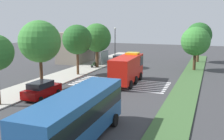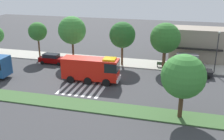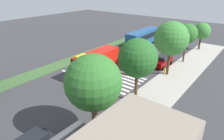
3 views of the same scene
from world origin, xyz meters
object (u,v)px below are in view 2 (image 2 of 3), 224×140
object	(u,v)px
fire_truck	(93,69)
fire_hydrant	(71,59)
sidewalk_tree_east	(122,35)
sidewalk_tree_center	(72,30)
bus_stop_shelter	(187,59)
sidewalk_tree_west	(38,32)
street_lamp	(217,49)
median_tree_far_west	(183,76)
sidewalk_tree_far_east	(165,38)
bench_near_shelter	(162,64)
parked_car_mid	(197,71)
parked_car_west	(52,59)

from	to	relation	value
fire_truck	fire_hydrant	world-z (taller)	fire_truck
fire_truck	sidewalk_tree_east	size ratio (longest dim) A/B	1.14
sidewalk_tree_center	fire_hydrant	xyz separation A→B (m)	(-0.19, -0.50, -5.18)
fire_truck	sidewalk_tree_east	world-z (taller)	sidewalk_tree_east
fire_hydrant	bus_stop_shelter	bearing A→B (deg)	2.63
sidewalk_tree_west	fire_hydrant	xyz separation A→B (m)	(6.56, -0.50, -4.61)
street_lamp	median_tree_far_west	size ratio (longest dim) A/B	0.95
sidewalk_tree_west	sidewalk_tree_far_east	size ratio (longest dim) A/B	0.89
sidewalk_tree_east	median_tree_far_west	bearing A→B (deg)	-57.90
street_lamp	fire_hydrant	world-z (taller)	street_lamp
fire_truck	bench_near_shelter	bearing A→B (deg)	42.37
sidewalk_tree_west	median_tree_far_west	bearing A→B (deg)	-31.86
median_tree_far_west	sidewalk_tree_west	bearing A→B (deg)	148.14
parked_car_mid	sidewalk_tree_center	bearing A→B (deg)	173.12
fire_hydrant	parked_car_mid	bearing A→B (deg)	-4.50
fire_truck	sidewalk_tree_center	bearing A→B (deg)	125.57
fire_truck	sidewalk_tree_far_east	distance (m)	13.17
bench_near_shelter	sidewalk_tree_west	world-z (taller)	sidewalk_tree_west
fire_truck	median_tree_far_west	distance (m)	14.83
sidewalk_tree_center	parked_car_mid	bearing A→B (deg)	-5.87
sidewalk_tree_west	sidewalk_tree_east	world-z (taller)	sidewalk_tree_east
bench_near_shelter	median_tree_far_west	world-z (taller)	median_tree_far_west
sidewalk_tree_far_east	median_tree_far_west	bearing A→B (deg)	-79.42
median_tree_far_west	sidewalk_tree_far_east	bearing A→B (deg)	100.58
parked_car_west	street_lamp	distance (m)	27.34
parked_car_west	bus_stop_shelter	distance (m)	23.02
sidewalk_tree_west	sidewalk_tree_center	size ratio (longest dim) A/B	0.84
parked_car_west	sidewalk_tree_west	distance (m)	6.00
sidewalk_tree_east	parked_car_west	bearing A→B (deg)	-169.68
street_lamp	sidewalk_tree_far_east	size ratio (longest dim) A/B	0.88
parked_car_mid	sidewalk_tree_east	xyz separation A→B (m)	(-12.39, 2.20, 4.44)
sidewalk_tree_center	sidewalk_tree_west	bearing A→B (deg)	180.00
sidewalk_tree_west	median_tree_far_west	distance (m)	30.43
parked_car_west	bus_stop_shelter	bearing A→B (deg)	7.21
sidewalk_tree_far_east	fire_hydrant	bearing A→B (deg)	-178.24
sidewalk_tree_west	parked_car_mid	bearing A→B (deg)	-4.47
fire_truck	sidewalk_tree_east	bearing A→B (deg)	72.21
parked_car_mid	bus_stop_shelter	world-z (taller)	bus_stop_shelter
sidewalk_tree_far_east	sidewalk_tree_east	bearing A→B (deg)	180.00
street_lamp	sidewalk_tree_center	world-z (taller)	sidewalk_tree_center
sidewalk_tree_east	sidewalk_tree_far_east	xyz separation A→B (m)	(7.07, -0.00, -0.13)
sidewalk_tree_east	median_tree_far_west	distance (m)	18.97
street_lamp	sidewalk_tree_center	bearing A→B (deg)	179.05
street_lamp	bus_stop_shelter	bearing A→B (deg)	169.11
bus_stop_shelter	fire_hydrant	distance (m)	20.05
bench_near_shelter	street_lamp	size ratio (longest dim) A/B	0.24
median_tree_far_west	bench_near_shelter	bearing A→B (deg)	101.33
sidewalk_tree_center	sidewalk_tree_east	bearing A→B (deg)	0.00
sidewalk_tree_far_east	bus_stop_shelter	bearing A→B (deg)	6.46
bus_stop_shelter	parked_car_mid	bearing A→B (deg)	-58.35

